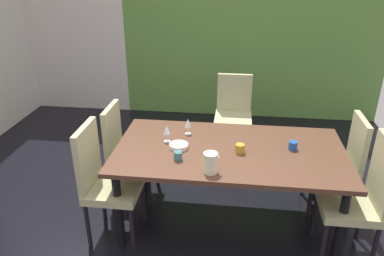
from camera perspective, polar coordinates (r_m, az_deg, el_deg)
name	(u,v)px	position (r m, az deg, el deg)	size (l,w,h in m)	color
ground_plane	(162,229)	(3.57, -4.64, -15.05)	(5.40, 5.75, 0.02)	black
back_panel_interior	(72,23)	(6.11, -17.83, 14.99)	(1.63, 0.10, 2.70)	silver
garden_window_panel	(253,27)	(5.58, 9.35, 14.97)	(3.78, 0.10, 2.70)	#59893D
dining_table	(229,156)	(3.28, 5.72, -4.32)	(1.98, 1.07, 0.75)	#533425
chair_left_near	(103,178)	(3.25, -13.37, -7.45)	(0.45, 0.44, 1.04)	tan
chair_head_far	(233,111)	(4.60, 6.34, 2.64)	(0.44, 0.45, 0.97)	tan
chair_right_far	(341,159)	(3.76, 21.79, -4.48)	(0.44, 0.44, 0.97)	tan
chair_left_far	(125,147)	(3.77, -10.12, -2.83)	(0.45, 0.44, 0.97)	tan
chair_right_near	(362,195)	(3.23, 24.51, -9.30)	(0.44, 0.44, 1.06)	tan
wine_glass_near_shelf	(167,130)	(3.32, -3.87, -0.36)	(0.06, 0.06, 0.16)	silver
wine_glass_corner	(188,124)	(3.45, -0.63, 0.67)	(0.06, 0.06, 0.15)	silver
serving_bowl_west	(179,146)	(3.24, -2.04, -2.76)	(0.17, 0.17, 0.04)	silver
cup_left	(293,146)	(3.32, 15.13, -2.60)	(0.07, 0.07, 0.07)	#1D489A
cup_rear	(240,149)	(3.18, 7.33, -3.13)	(0.08, 0.08, 0.08)	#AF8524
cup_center	(178,156)	(3.05, -2.14, -4.26)	(0.07, 0.07, 0.07)	#386B72
pitcher_right	(211,163)	(2.86, 2.87, -5.29)	(0.13, 0.11, 0.17)	beige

